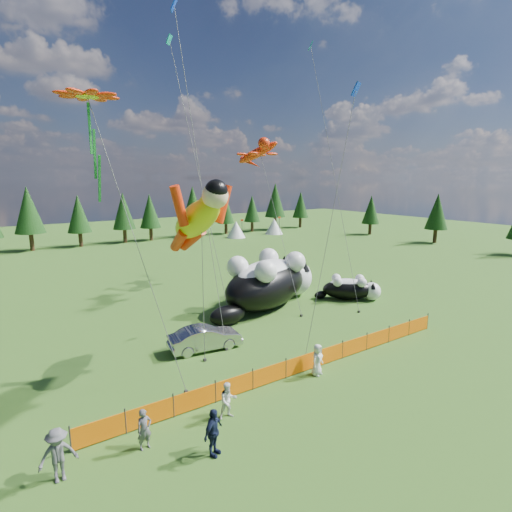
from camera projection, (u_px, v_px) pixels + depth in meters
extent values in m
plane|color=#163A0A|center=(267.00, 352.00, 23.15)|extent=(160.00, 160.00, 0.00)
cylinder|color=#262626|center=(70.00, 439.00, 14.58)|extent=(0.06, 0.06, 1.10)
cylinder|color=#262626|center=(125.00, 421.00, 15.68)|extent=(0.06, 0.06, 1.10)
cylinder|color=#262626|center=(173.00, 405.00, 16.77)|extent=(0.06, 0.06, 1.10)
cylinder|color=#262626|center=(215.00, 391.00, 17.86)|extent=(0.06, 0.06, 1.10)
cylinder|color=#262626|center=(253.00, 379.00, 18.96)|extent=(0.06, 0.06, 1.10)
cylinder|color=#262626|center=(286.00, 368.00, 20.05)|extent=(0.06, 0.06, 1.10)
cylinder|color=#262626|center=(316.00, 358.00, 21.15)|extent=(0.06, 0.06, 1.10)
cylinder|color=#262626|center=(342.00, 349.00, 22.24)|extent=(0.06, 0.06, 1.10)
cylinder|color=#262626|center=(367.00, 341.00, 23.34)|extent=(0.06, 0.06, 1.10)
cylinder|color=#262626|center=(389.00, 334.00, 24.43)|extent=(0.06, 0.06, 1.10)
cylinder|color=#262626|center=(409.00, 327.00, 25.53)|extent=(0.06, 0.06, 1.10)
cylinder|color=#262626|center=(427.00, 321.00, 26.62)|extent=(0.06, 0.06, 1.10)
cube|color=#FD6B05|center=(99.00, 431.00, 15.14)|extent=(2.00, 0.04, 0.90)
cube|color=#FD6B05|center=(150.00, 414.00, 16.23)|extent=(2.00, 0.04, 0.90)
cube|color=#FD6B05|center=(195.00, 399.00, 17.33)|extent=(2.00, 0.04, 0.90)
cube|color=#FD6B05|center=(235.00, 386.00, 18.42)|extent=(2.00, 0.04, 0.90)
cube|color=#FD6B05|center=(270.00, 374.00, 19.52)|extent=(2.00, 0.04, 0.90)
cube|color=#FD6B05|center=(301.00, 364.00, 20.61)|extent=(2.00, 0.04, 0.90)
cube|color=#FD6B05|center=(329.00, 355.00, 21.71)|extent=(2.00, 0.04, 0.90)
cube|color=#FD6B05|center=(355.00, 346.00, 22.80)|extent=(2.00, 0.04, 0.90)
cube|color=#FD6B05|center=(378.00, 338.00, 23.89)|extent=(2.00, 0.04, 0.90)
cube|color=#FD6B05|center=(399.00, 331.00, 24.99)|extent=(2.00, 0.04, 0.90)
cube|color=#FD6B05|center=(418.00, 325.00, 26.08)|extent=(2.00, 0.04, 0.90)
ellipsoid|color=black|center=(266.00, 285.00, 30.92)|extent=(9.70, 6.90, 3.53)
ellipsoid|color=white|center=(266.00, 274.00, 30.75)|extent=(7.27, 5.06, 2.16)
sphere|color=white|center=(293.00, 277.00, 34.22)|extent=(3.14, 3.14, 3.14)
sphere|color=#E75A70|center=(301.00, 274.00, 35.28)|extent=(0.44, 0.44, 0.44)
ellipsoid|color=black|center=(228.00, 315.00, 27.39)|extent=(3.05, 2.23, 1.37)
cone|color=black|center=(303.00, 264.00, 33.44)|extent=(1.10, 1.10, 1.10)
cone|color=black|center=(284.00, 262.00, 34.53)|extent=(1.10, 1.10, 1.10)
sphere|color=white|center=(269.00, 258.00, 33.04)|extent=(1.65, 1.65, 1.65)
sphere|color=white|center=(295.00, 262.00, 31.58)|extent=(1.65, 1.65, 1.65)
sphere|color=white|center=(238.00, 267.00, 29.77)|extent=(1.65, 1.65, 1.65)
sphere|color=white|center=(266.00, 271.00, 28.31)|extent=(1.65, 1.65, 1.65)
ellipsoid|color=black|center=(348.00, 290.00, 33.16)|extent=(4.45, 4.16, 1.67)
ellipsoid|color=white|center=(348.00, 285.00, 33.08)|extent=(3.31, 3.08, 1.02)
sphere|color=white|center=(372.00, 291.00, 32.98)|extent=(1.48, 1.48, 1.48)
sphere|color=#E75A70|center=(379.00, 291.00, 32.92)|extent=(0.21, 0.21, 0.21)
ellipsoid|color=black|center=(321.00, 295.00, 33.47)|extent=(1.41, 1.33, 0.65)
cone|color=black|center=(373.00, 286.00, 32.43)|extent=(0.52, 0.52, 0.52)
cone|color=black|center=(371.00, 283.00, 33.30)|extent=(0.52, 0.52, 0.52)
sphere|color=white|center=(360.00, 279.00, 33.49)|extent=(0.78, 0.78, 0.78)
sphere|color=white|center=(362.00, 283.00, 32.31)|extent=(0.78, 0.78, 0.78)
sphere|color=white|center=(336.00, 278.00, 33.68)|extent=(0.78, 0.78, 0.78)
sphere|color=white|center=(338.00, 282.00, 32.51)|extent=(0.78, 0.78, 0.78)
imported|color=#AEAEB3|center=(205.00, 338.00, 23.44)|extent=(4.43, 2.01, 1.41)
imported|color=#505054|center=(144.00, 429.00, 14.78)|extent=(0.62, 0.45, 1.57)
imported|color=silver|center=(228.00, 400.00, 16.70)|extent=(0.82, 0.55, 1.58)
imported|color=#141C39|center=(213.00, 432.00, 14.41)|extent=(1.20, 1.00, 1.82)
imported|color=#505054|center=(58.00, 455.00, 13.17)|extent=(1.23, 0.64, 1.89)
imported|color=silver|center=(317.00, 360.00, 20.37)|extent=(0.92, 0.74, 1.64)
cylinder|color=#595959|center=(201.00, 294.00, 20.60)|extent=(0.03, 0.03, 7.95)
cube|color=#262626|center=(205.00, 360.00, 22.02)|extent=(0.15, 0.15, 0.16)
cylinder|color=#595959|center=(277.00, 226.00, 32.38)|extent=(0.03, 0.03, 15.35)
cube|color=#262626|center=(301.00, 315.00, 29.12)|extent=(0.15, 0.15, 0.16)
cylinder|color=#595959|center=(139.00, 250.00, 17.80)|extent=(0.03, 0.03, 13.81)
cube|color=#262626|center=(186.00, 392.00, 18.72)|extent=(0.15, 0.15, 0.16)
cube|color=#18872C|center=(92.00, 154.00, 17.36)|extent=(0.19, 0.19, 4.26)
cylinder|color=#595959|center=(201.00, 180.00, 22.92)|extent=(0.03, 0.03, 19.81)
cube|color=#262626|center=(226.00, 349.00, 23.41)|extent=(0.15, 0.15, 0.16)
cylinder|color=#595959|center=(333.00, 169.00, 32.11)|extent=(0.03, 0.03, 22.86)
cube|color=#262626|center=(359.00, 312.00, 29.95)|extent=(0.15, 0.15, 0.16)
cylinder|color=#595959|center=(330.00, 224.00, 21.87)|extent=(0.03, 0.03, 15.27)
cube|color=#262626|center=(304.00, 363.00, 21.67)|extent=(0.15, 0.15, 0.16)
cylinder|color=#595959|center=(200.00, 179.00, 27.93)|extent=(0.03, 0.03, 20.55)
cube|color=#262626|center=(231.00, 324.00, 27.48)|extent=(0.15, 0.15, 0.16)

